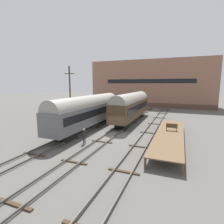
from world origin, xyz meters
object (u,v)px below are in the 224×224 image
Objects in this scene: person_worker at (84,135)px; utility_pole at (70,96)px; bench at (172,127)px; train_car_grey at (88,110)px; train_car_brown at (131,105)px.

person_worker is 0.19× the size of utility_pole.
bench reaches higher than person_worker.
train_car_grey is 12.79× the size of bench.
utility_pole is (-15.86, 0.86, 3.52)m from bench.
bench is 11.09m from person_worker.
train_car_grey is at bearing 177.84° from bench.
bench is 0.14× the size of utility_pole.
train_car_brown is at bearing 59.90° from train_car_grey.
train_car_brown is 9.26× the size of person_worker.
person_worker is at bearing -65.27° from train_car_grey.
person_worker is (-9.40, -5.87, -0.42)m from bench.
person_worker is at bearing -148.02° from bench.
person_worker is 10.13m from utility_pole.
train_car_brown is 11.98× the size of bench.
person_worker is (2.92, -6.33, -1.87)m from train_car_grey.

